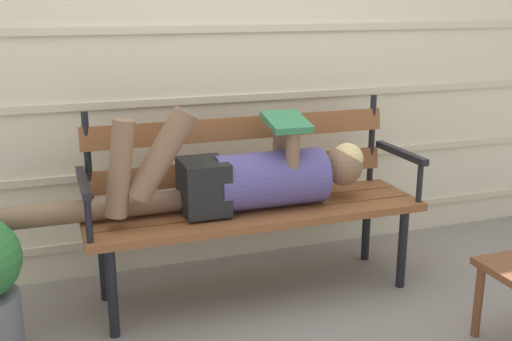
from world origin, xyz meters
TOP-DOWN VIEW (x-y plane):
  - ground_plane at (0.00, 0.00)m, footprint 12.00×12.00m
  - house_siding at (0.00, 0.56)m, footprint 4.62×0.08m
  - park_bench at (-0.00, 0.14)m, footprint 1.58×0.47m
  - reclining_person at (-0.07, 0.07)m, footprint 1.66×0.26m

SIDE VIEW (x-z plane):
  - ground_plane at x=0.00m, z-range 0.00..0.00m
  - park_bench at x=0.00m, z-range 0.04..0.93m
  - reclining_person at x=-0.07m, z-range 0.33..0.85m
  - house_siding at x=0.00m, z-range 0.00..2.11m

